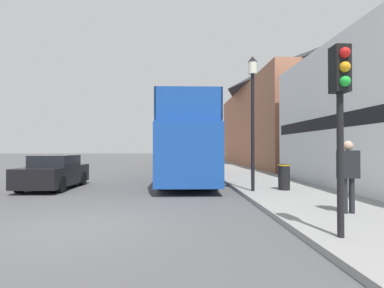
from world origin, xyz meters
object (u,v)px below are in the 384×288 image
object	(u,v)px
parked_car_ahead_of_bus	(192,161)
lamp_post_third	(207,134)
pedestrian_nearest	(348,170)
traffic_signal	(341,96)
lamp_post_nearest	(253,99)
litter_bin	(284,176)
tour_bus	(187,148)
lamp_post_second	(218,127)
parked_car_far_side	(54,173)

from	to	relation	value
parked_car_ahead_of_bus	lamp_post_third	distance (m)	7.03
parked_car_ahead_of_bus	pedestrian_nearest	bearing A→B (deg)	-82.72
pedestrian_nearest	traffic_signal	size ratio (longest dim) A/B	0.52
traffic_signal	lamp_post_nearest	distance (m)	5.96
parked_car_ahead_of_bus	traffic_signal	world-z (taller)	traffic_signal
pedestrian_nearest	litter_bin	bearing A→B (deg)	91.49
lamp_post_nearest	litter_bin	bearing A→B (deg)	9.78
tour_bus	lamp_post_second	size ratio (longest dim) A/B	2.23
lamp_post_nearest	parked_car_far_side	bearing A→B (deg)	165.71
lamp_post_second	litter_bin	distance (m)	9.92
parked_car_ahead_of_bus	parked_car_far_side	distance (m)	12.83
traffic_signal	litter_bin	xyz separation A→B (m)	(1.17, 6.11, -2.02)
tour_bus	lamp_post_nearest	world-z (taller)	lamp_post_nearest
parked_car_far_side	pedestrian_nearest	size ratio (longest dim) A/B	2.21
parked_car_ahead_of_bus	pedestrian_nearest	xyz separation A→B (m)	(2.99, -17.05, 0.53)
litter_bin	parked_car_far_side	bearing A→B (deg)	168.85
tour_bus	parked_car_ahead_of_bus	bearing A→B (deg)	86.06
tour_bus	parked_car_ahead_of_bus	xyz separation A→B (m)	(0.74, 8.56, -1.08)
traffic_signal	lamp_post_nearest	world-z (taller)	lamp_post_nearest
parked_car_far_side	lamp_post_second	distance (m)	11.48
lamp_post_third	lamp_post_second	bearing A→B (deg)	-91.11
traffic_signal	pedestrian_nearest	bearing A→B (deg)	56.84
tour_bus	traffic_signal	distance (m)	10.77
lamp_post_third	parked_car_far_side	bearing A→B (deg)	-115.75
litter_bin	lamp_post_nearest	bearing A→B (deg)	-170.22
parked_car_ahead_of_bus	traffic_signal	xyz separation A→B (m)	(1.71, -19.00, 2.00)
tour_bus	parked_car_ahead_of_bus	size ratio (longest dim) A/B	2.51
lamp_post_nearest	lamp_post_second	xyz separation A→B (m)	(0.02, 9.72, -0.37)
parked_car_ahead_of_bus	lamp_post_nearest	xyz separation A→B (m)	(1.61, -13.11, 2.93)
parked_car_far_side	lamp_post_third	xyz separation A→B (m)	(8.37, 17.36, 2.48)
traffic_signal	lamp_post_third	world-z (taller)	lamp_post_third
litter_bin	traffic_signal	bearing A→B (deg)	-100.84
pedestrian_nearest	lamp_post_third	xyz separation A→B (m)	(-1.18, 23.37, 1.94)
pedestrian_nearest	lamp_post_second	bearing A→B (deg)	95.72
parked_car_far_side	lamp_post_nearest	xyz separation A→B (m)	(8.17, -2.08, 2.94)
lamp_post_second	lamp_post_third	bearing A→B (deg)	88.89
lamp_post_second	lamp_post_third	xyz separation A→B (m)	(0.19, 9.72, -0.08)
tour_bus	parked_car_ahead_of_bus	world-z (taller)	tour_bus
lamp_post_nearest	lamp_post_third	bearing A→B (deg)	89.40
tour_bus	litter_bin	bearing A→B (deg)	-49.10
traffic_signal	lamp_post_third	xyz separation A→B (m)	(0.10, 25.33, 0.48)
parked_car_far_side	lamp_post_second	bearing A→B (deg)	-135.20
lamp_post_third	pedestrian_nearest	bearing A→B (deg)	-87.11
parked_car_far_side	pedestrian_nearest	world-z (taller)	pedestrian_nearest
pedestrian_nearest	traffic_signal	bearing A→B (deg)	-123.16
tour_bus	lamp_post_nearest	size ratio (longest dim) A/B	1.96
lamp_post_third	tour_bus	bearing A→B (deg)	-99.73
parked_car_far_side	litter_bin	xyz separation A→B (m)	(9.44, -1.86, -0.02)
lamp_post_second	pedestrian_nearest	bearing A→B (deg)	-84.28
pedestrian_nearest	lamp_post_third	bearing A→B (deg)	92.89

